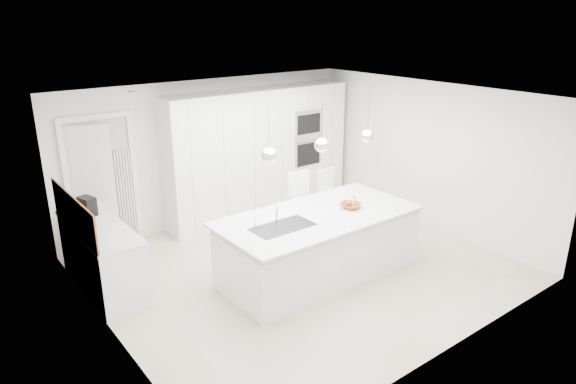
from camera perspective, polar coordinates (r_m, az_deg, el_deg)
floor at (r=7.62m, az=1.39°, el=-8.43°), size 5.50×5.50×0.00m
wall_back at (r=9.12m, az=-8.48°, el=4.51°), size 5.50×0.00×5.50m
wall_left at (r=5.91m, az=-19.82°, el=-4.76°), size 0.00×5.00×5.00m
ceiling at (r=6.83m, az=1.56°, el=10.49°), size 5.50×5.50×0.00m
tall_cabinets at (r=9.30m, az=-3.23°, el=4.35°), size 3.60×0.60×2.30m
oven_stack at (r=9.54m, az=2.29°, el=5.98°), size 0.62×0.04×1.05m
doorway_frame at (r=8.43m, az=-19.90°, el=0.71°), size 1.11×0.08×2.13m
hallway_door at (r=8.32m, az=-21.39°, el=0.16°), size 0.76×0.38×2.00m
radiator at (r=8.57m, az=-17.73°, el=0.01°), size 0.32×0.04×1.40m
left_base_cabinets at (r=7.37m, az=-19.90°, el=-6.93°), size 0.60×1.80×0.86m
left_worktop at (r=7.20m, az=-20.30°, el=-3.70°), size 0.62×1.82×0.04m
oak_backsplash at (r=7.03m, az=-22.77°, el=-2.18°), size 0.02×1.80×0.50m
island_base at (r=7.28m, az=3.52°, el=-6.07°), size 2.80×1.20×0.86m
island_worktop at (r=7.14m, az=3.33°, el=-2.66°), size 2.84×1.40×0.04m
island_sink at (r=6.75m, az=-0.60°, el=-4.52°), size 0.84×0.44×0.18m
island_tap at (r=6.83m, az=-1.28°, el=-2.12°), size 0.02×0.02×0.30m
pendant_left at (r=6.27m, az=-2.10°, el=4.09°), size 0.20×0.20×0.20m
pendant_mid at (r=6.78m, az=3.78°, el=5.23°), size 0.20×0.20×0.20m
pendant_right at (r=7.36m, az=8.80°, el=6.16°), size 0.20×0.20×0.20m
fruit_bowl at (r=7.39m, az=6.98°, el=-1.51°), size 0.38×0.38×0.07m
espresso_machine at (r=7.57m, az=-21.39°, el=-1.48°), size 0.22×0.28×0.26m
bar_stool_left at (r=8.07m, az=1.84°, el=-2.10°), size 0.46×0.59×1.20m
bar_stool_right at (r=8.55m, az=4.84°, el=-1.25°), size 0.41×0.54×1.11m
apple_a at (r=7.34m, az=6.77°, el=-1.36°), size 0.08×0.08×0.08m
apple_b at (r=7.37m, az=6.81°, el=-1.32°), size 0.08×0.08×0.08m
banana_bunch at (r=7.40m, az=7.11°, el=-0.82°), size 0.24×0.17×0.22m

